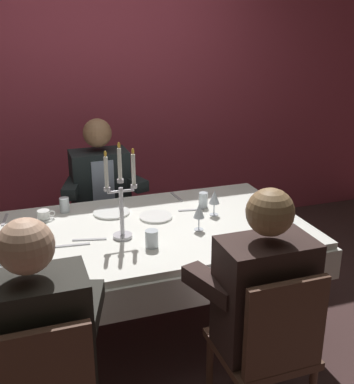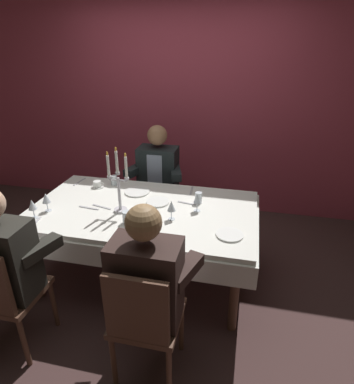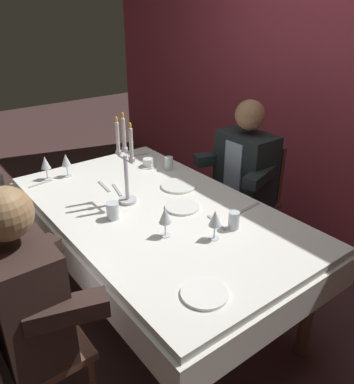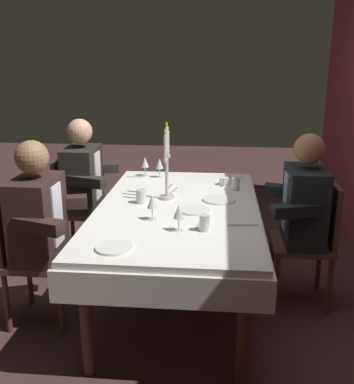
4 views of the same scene
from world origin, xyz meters
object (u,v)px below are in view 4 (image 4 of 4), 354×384
Objects in this scene: water_tumbler_2 at (141,196)px; dinner_plate_2 at (114,248)px; wine_glass_0 at (160,164)px; water_tumbler_1 at (236,184)px; seated_diner_0 at (82,178)px; wine_glass_1 at (179,212)px; water_tumbler_0 at (204,223)px; candelabra at (167,169)px; seated_diner_2 at (37,218)px; dining_table at (178,222)px; dinner_plate_0 at (219,200)px; seated_diner_1 at (305,205)px; wine_glass_3 at (145,163)px; dinner_plate_1 at (195,210)px; coffee_cup_0 at (224,182)px; wine_glass_2 at (152,202)px.

dinner_plate_2 is at bearing -0.81° from water_tumbler_2.
wine_glass_0 reaches higher than water_tumbler_2.
dinner_plate_2 is 1.37m from water_tumbler_1.
wine_glass_0 is 0.13× the size of seated_diner_0.
water_tumbler_0 is (-0.01, 0.15, -0.07)m from wine_glass_1.
candelabra is 0.98m from seated_diner_0.
seated_diner_2 is (0.47, -0.79, -0.23)m from candelabra.
seated_diner_2 reaches higher than water_tumbler_0.
dining_table is 8.32× the size of dinner_plate_0.
seated_diner_1 is (-0.87, 1.16, -0.01)m from dinner_plate_2.
water_tumbler_2 is 0.90m from seated_diner_0.
dining_table is 11.83× the size of wine_glass_1.
seated_diner_2 is at bearing -60.69° from water_tumbler_2.
water_tumbler_0 is 0.89m from seated_diner_1.
dinner_plate_1 is at bearing 28.17° from wine_glass_3.
coffee_cup_0 is at bearing -147.29° from water_tumbler_1.
seated_diner_1 and seated_diner_2 have the same top height.
seated_diner_2 is (-0.45, -0.61, -0.01)m from dinner_plate_2.
wine_glass_0 is at bearing 96.04° from seated_diner_0.
wine_glass_2 is at bearing 11.56° from wine_glass_3.
candelabra is 0.70m from water_tumbler_0.
dining_table is 0.31m from water_tumbler_2.
wine_glass_2 is at bearing 21.53° from water_tumbler_2.
dinner_plate_2 is at bearing -29.99° from water_tumbler_1.
dinner_plate_2 is 1.45m from seated_diner_1.
dinner_plate_2 is at bearing -56.87° from water_tumbler_0.
water_tumbler_1 is at bearing 142.60° from wine_glass_2.
dining_table is at bearing 29.40° from candelabra.
candelabra is 2.38× the size of dinner_plate_0.
seated_diner_1 is at bearing 86.94° from candelabra.
water_tumbler_1 is at bearing 155.94° from dinner_plate_0.
seated_diner_0 reaches higher than water_tumbler_2.
dining_table is 0.90m from wine_glass_3.
wine_glass_1 is 1.00× the size of wine_glass_2.
candelabra is 5.79× the size of water_tumbler_1.
coffee_cup_0 is at bearing 71.07° from wine_glass_3.
seated_diner_2 is (1.00, 0.00, 0.00)m from seated_diner_0.
wine_glass_2 is (0.43, -0.42, 0.11)m from dinner_plate_0.
water_tumbler_2 is at bearing -60.11° from water_tumbler_1.
candelabra is 0.96m from dinner_plate_2.
wine_glass_2 is at bearing -133.77° from wine_glass_1.
dinner_plate_2 is at bearing 53.79° from seated_diner_2.
seated_diner_2 reaches higher than water_tumbler_2.
coffee_cup_0 is (0.19, 0.55, -0.09)m from wine_glass_0.
coffee_cup_0 is at bearing 151.75° from wine_glass_2.
water_tumbler_2 is at bearing 7.00° from wine_glass_3.
wine_glass_1 is 1.32m from wine_glass_3.
wine_glass_0 is 1.71× the size of water_tumbler_1.
wine_glass_0 is 1.05m from wine_glass_2.
wine_glass_3 is (-0.80, -0.36, 0.23)m from dining_table.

